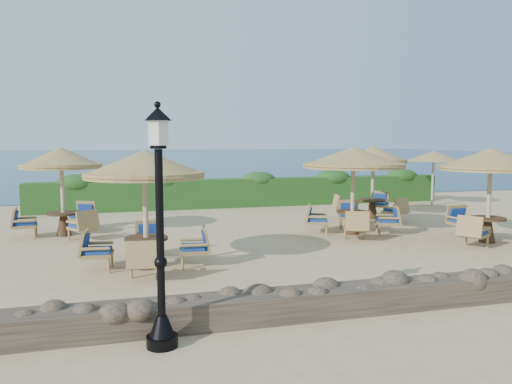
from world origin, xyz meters
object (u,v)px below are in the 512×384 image
Objects in this scene: cafe_set_3 at (62,176)px; cafe_set_4 at (373,169)px; cafe_set_1 at (353,172)px; cafe_set_2 at (490,174)px; cafe_set_0 at (145,189)px; extra_parasol at (434,156)px; lamp_post at (160,237)px.

cafe_set_4 is at bearing 2.83° from cafe_set_3.
cafe_set_1 and cafe_set_4 have the same top height.
cafe_set_2 and cafe_set_4 have the same top height.
cafe_set_0 and cafe_set_3 have the same top height.
cafe_set_2 is at bearing -77.20° from cafe_set_4.
cafe_set_0 is (-12.58, -7.58, -0.38)m from extra_parasol.
extra_parasol is at bearing 66.14° from cafe_set_2.
lamp_post is 9.25m from cafe_set_3.
lamp_post reaches higher than cafe_set_4.
lamp_post is at bearing -90.23° from cafe_set_0.
extra_parasol is 0.88× the size of cafe_set_4.
cafe_set_2 is at bearing -113.86° from extra_parasol.
extra_parasol is 15.09m from cafe_set_3.
cafe_set_0 is 9.41m from cafe_set_2.
lamp_post is 1.22× the size of cafe_set_4.
cafe_set_0 is 1.05× the size of cafe_set_4.
extra_parasol is 0.87× the size of cafe_set_3.
lamp_post is at bearing -136.40° from extra_parasol.
cafe_set_2 and cafe_set_3 have the same top height.
cafe_set_3 is 10.55m from cafe_set_4.
cafe_set_1 is (6.30, 6.95, 0.34)m from lamp_post.
cafe_set_3 is (-2.19, 8.98, 0.24)m from lamp_post.
cafe_set_2 is 1.03× the size of cafe_set_4.
cafe_set_0 is at bearing -148.94° from extra_parasol.
cafe_set_4 is (8.35, 9.50, 0.26)m from lamp_post.
cafe_set_0 is 0.92× the size of cafe_set_1.
extra_parasol is 4.94m from cafe_set_4.
lamp_post is at bearing -132.22° from cafe_set_1.
cafe_set_4 is (10.54, 0.52, 0.02)m from cafe_set_3.
cafe_set_2 is 12.33m from cafe_set_3.
cafe_set_4 is at bearing 48.68° from lamp_post.
extra_parasol is at bearing 38.75° from cafe_set_1.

